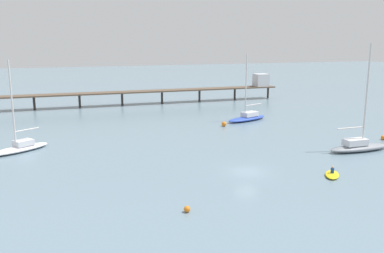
# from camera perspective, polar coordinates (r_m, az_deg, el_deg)

# --- Properties ---
(ground_plane) EXTENTS (400.00, 400.00, 0.00)m
(ground_plane) POSITION_cam_1_polar(r_m,az_deg,el_deg) (45.68, 7.72, -6.27)
(ground_plane) COLOR slate
(pier) EXTENTS (66.72, 4.54, 6.18)m
(pier) POSITION_cam_1_polar(r_m,az_deg,el_deg) (95.23, -2.01, 5.37)
(pier) COLOR brown
(pier) RESTS_ON ground_plane
(sailboat_gray) EXTENTS (8.90, 2.37, 13.94)m
(sailboat_gray) POSITION_cam_1_polar(r_m,az_deg,el_deg) (57.52, 22.36, -2.43)
(sailboat_gray) COLOR gray
(sailboat_gray) RESTS_ON ground_plane
(sailboat_white) EXTENTS (8.17, 6.42, 11.88)m
(sailboat_white) POSITION_cam_1_polar(r_m,az_deg,el_deg) (57.71, -23.03, -2.60)
(sailboat_white) COLOR white
(sailboat_white) RESTS_ON ground_plane
(sailboat_blue) EXTENTS (9.25, 5.27, 12.03)m
(sailboat_blue) POSITION_cam_1_polar(r_m,az_deg,el_deg) (74.36, 7.79, 1.36)
(sailboat_blue) COLOR #2D4CB7
(sailboat_blue) RESTS_ON ground_plane
(dinghy_yellow) EXTENTS (3.03, 3.34, 1.14)m
(dinghy_yellow) POSITION_cam_1_polar(r_m,az_deg,el_deg) (46.20, 19.08, -6.36)
(dinghy_yellow) COLOR yellow
(dinghy_yellow) RESTS_ON ground_plane
(mooring_buoy_near) EXTENTS (0.56, 0.56, 0.56)m
(mooring_buoy_near) POSITION_cam_1_polar(r_m,az_deg,el_deg) (34.91, -0.70, -11.52)
(mooring_buoy_near) COLOR orange
(mooring_buoy_near) RESTS_ON ground_plane
(mooring_buoy_outer) EXTENTS (0.83, 0.83, 0.83)m
(mooring_buoy_outer) POSITION_cam_1_polar(r_m,az_deg,el_deg) (68.96, 4.51, 0.37)
(mooring_buoy_outer) COLOR orange
(mooring_buoy_outer) RESTS_ON ground_plane
(mooring_buoy_inner) EXTENTS (0.69, 0.69, 0.69)m
(mooring_buoy_inner) POSITION_cam_1_polar(r_m,az_deg,el_deg) (65.64, 25.28, -1.41)
(mooring_buoy_inner) COLOR orange
(mooring_buoy_inner) RESTS_ON ground_plane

